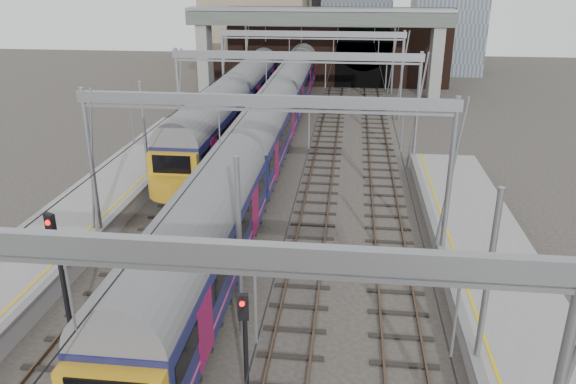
# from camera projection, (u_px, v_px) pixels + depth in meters

# --- Properties ---
(ground) EXTENTS (160.00, 160.00, 0.00)m
(ground) POSITION_uv_depth(u_px,v_px,m) (232.00, 365.00, 19.60)
(ground) COLOR #38332D
(ground) RESTS_ON ground
(tracks) EXTENTS (14.40, 80.00, 0.22)m
(tracks) POSITION_uv_depth(u_px,v_px,m) (283.00, 201.00, 33.46)
(tracks) COLOR #4C3828
(tracks) RESTS_ON ground
(overhead_line) EXTENTS (16.80, 80.00, 8.00)m
(overhead_line) POSITION_uv_depth(u_px,v_px,m) (295.00, 73.00, 37.05)
(overhead_line) COLOR gray
(overhead_line) RESTS_ON ground
(retaining_wall) EXTENTS (28.00, 2.75, 9.00)m
(retaining_wall) POSITION_uv_depth(u_px,v_px,m) (333.00, 49.00, 65.87)
(retaining_wall) COLOR black
(retaining_wall) RESTS_ON ground
(overbridge) EXTENTS (28.00, 3.00, 9.25)m
(overbridge) POSITION_uv_depth(u_px,v_px,m) (318.00, 27.00, 59.46)
(overbridge) COLOR gray
(overbridge) RESTS_ON ground
(train_main) EXTENTS (2.97, 68.69, 5.06)m
(train_main) POSITION_uv_depth(u_px,v_px,m) (280.00, 105.00, 45.93)
(train_main) COLOR black
(train_main) RESTS_ON ground
(train_second) EXTENTS (2.96, 34.18, 5.03)m
(train_second) POSITION_uv_depth(u_px,v_px,m) (234.00, 102.00, 47.02)
(train_second) COLOR black
(train_second) RESTS_ON ground
(signal_near_left) EXTENTS (0.42, 0.48, 5.36)m
(signal_near_left) POSITION_uv_depth(u_px,v_px,m) (59.00, 266.00, 19.33)
(signal_near_left) COLOR black
(signal_near_left) RESTS_ON ground
(signal_near_centre) EXTENTS (0.35, 0.45, 4.44)m
(signal_near_centre) POSITION_uv_depth(u_px,v_px,m) (245.00, 340.00, 16.26)
(signal_near_centre) COLOR black
(signal_near_centre) RESTS_ON ground
(equip_cover_b) EXTENTS (1.01, 0.80, 0.11)m
(equip_cover_b) POSITION_uv_depth(u_px,v_px,m) (202.00, 301.00, 23.27)
(equip_cover_b) COLOR blue
(equip_cover_b) RESTS_ON ground
(equip_cover_c) EXTENTS (0.94, 0.81, 0.09)m
(equip_cover_c) POSITION_uv_depth(u_px,v_px,m) (398.00, 258.00, 26.74)
(equip_cover_c) COLOR blue
(equip_cover_c) RESTS_ON ground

